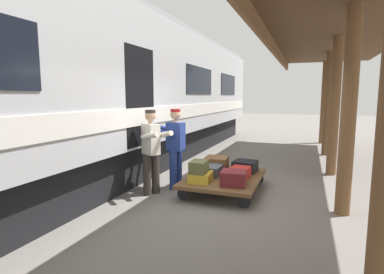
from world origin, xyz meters
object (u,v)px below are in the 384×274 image
(suitcase_olive_duffel, at_px, (199,167))
(suitcase_red_plastic, at_px, (240,173))
(porter_by_door, at_px, (151,149))
(porter_in_overalls, at_px, (175,146))
(suitcase_black_hardshell, at_px, (245,166))
(luggage_cart, at_px, (224,178))
(suitcase_maroon_trunk, at_px, (234,178))
(train_car, at_px, (81,92))
(suitcase_slate_roller, at_px, (209,170))
(suitcase_brown_leather, at_px, (217,163))
(suitcase_yellow_case, at_px, (201,177))

(suitcase_olive_duffel, bearing_deg, suitcase_red_plastic, -139.35)
(porter_by_door, bearing_deg, porter_in_overalls, -115.15)
(suitcase_black_hardshell, xyz_separation_m, porter_by_door, (1.63, 1.25, 0.49))
(luggage_cart, distance_m, suitcase_olive_duffel, 0.76)
(suitcase_olive_duffel, bearing_deg, suitcase_maroon_trunk, -177.58)
(train_car, bearing_deg, suitcase_maroon_trunk, 179.06)
(luggage_cart, xyz_separation_m, suitcase_red_plastic, (-0.33, 0.00, 0.15))
(train_car, relative_size, suitcase_slate_roller, 40.30)
(suitcase_brown_leather, height_order, suitcase_slate_roller, suitcase_brown_leather)
(suitcase_yellow_case, xyz_separation_m, porter_by_door, (0.98, 0.15, 0.52))
(train_car, distance_m, suitcase_maroon_trunk, 3.83)
(suitcase_olive_duffel, bearing_deg, train_car, -1.76)
(suitcase_yellow_case, relative_size, suitcase_red_plastic, 0.97)
(luggage_cart, relative_size, suitcase_black_hardshell, 4.20)
(suitcase_yellow_case, height_order, porter_in_overalls, porter_in_overalls)
(suitcase_brown_leather, xyz_separation_m, suitcase_slate_roller, (0.00, 0.55, -0.04))
(suitcase_slate_roller, relative_size, porter_by_door, 0.30)
(suitcase_brown_leather, bearing_deg, porter_by_door, 51.91)
(suitcase_brown_leather, height_order, suitcase_yellow_case, suitcase_brown_leather)
(suitcase_black_hardshell, relative_size, porter_by_door, 0.28)
(train_car, height_order, suitcase_red_plastic, train_car)
(train_car, distance_m, suitcase_slate_roller, 3.30)
(suitcase_slate_roller, distance_m, suitcase_red_plastic, 0.65)
(luggage_cart, height_order, suitcase_maroon_trunk, suitcase_maroon_trunk)
(train_car, height_order, luggage_cart, train_car)
(train_car, height_order, porter_in_overalls, train_car)
(suitcase_yellow_case, distance_m, porter_by_door, 1.12)
(suitcase_maroon_trunk, height_order, suitcase_olive_duffel, suitcase_olive_duffel)
(suitcase_red_plastic, distance_m, suitcase_maroon_trunk, 0.55)
(suitcase_red_plastic, xyz_separation_m, porter_in_overalls, (1.37, 0.15, 0.50))
(train_car, distance_m, suitcase_yellow_case, 3.27)
(train_car, bearing_deg, suitcase_yellow_case, 178.84)
(suitcase_olive_duffel, height_order, porter_in_overalls, porter_in_overalls)
(porter_in_overalls, relative_size, porter_by_door, 1.00)
(train_car, distance_m, luggage_cart, 3.65)
(train_car, xyz_separation_m, luggage_cart, (-3.15, -0.49, -1.79))
(suitcase_yellow_case, height_order, suitcase_red_plastic, suitcase_red_plastic)
(suitcase_olive_duffel, height_order, porter_by_door, porter_by_door)
(luggage_cart, distance_m, porter_in_overalls, 1.24)
(suitcase_yellow_case, bearing_deg, porter_in_overalls, -29.24)
(porter_in_overalls, bearing_deg, suitcase_red_plastic, -173.87)
(suitcase_brown_leather, xyz_separation_m, suitcase_maroon_trunk, (-0.65, 1.10, -0.01))
(suitcase_maroon_trunk, height_order, porter_by_door, porter_by_door)
(suitcase_maroon_trunk, bearing_deg, suitcase_olive_duffel, 2.42)
(suitcase_slate_roller, height_order, porter_in_overalls, porter_in_overalls)
(suitcase_olive_duffel, distance_m, porter_in_overalls, 0.88)
(suitcase_maroon_trunk, xyz_separation_m, suitcase_olive_duffel, (0.68, 0.03, 0.16))
(suitcase_slate_roller, xyz_separation_m, suitcase_maroon_trunk, (-0.65, 0.55, 0.04))
(suitcase_yellow_case, bearing_deg, suitcase_olive_duffel, 47.84)
(luggage_cart, bearing_deg, porter_by_door, 28.24)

